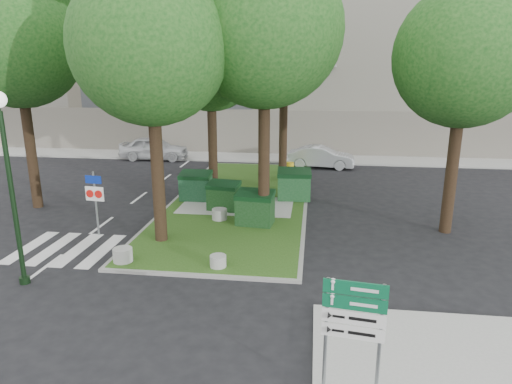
% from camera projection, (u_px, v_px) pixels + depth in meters
% --- Properties ---
extents(ground, '(120.00, 120.00, 0.00)m').
position_uv_depth(ground, '(182.00, 275.00, 13.96)').
color(ground, black).
rests_on(ground, ground).
extents(median_island, '(6.00, 16.00, 0.12)m').
position_uv_depth(median_island, '(240.00, 200.00, 21.53)').
color(median_island, '#244A15').
rests_on(median_island, ground).
extents(median_kerb, '(6.30, 16.30, 0.10)m').
position_uv_depth(median_kerb, '(240.00, 201.00, 21.54)').
color(median_kerb, gray).
rests_on(median_kerb, ground).
extents(sidewalk_corner, '(5.00, 4.00, 0.12)m').
position_uv_depth(sidewalk_corner, '(430.00, 361.00, 9.80)').
color(sidewalk_corner, '#999993').
rests_on(sidewalk_corner, ground).
extents(building_sidewalk, '(42.00, 3.00, 0.12)m').
position_uv_depth(building_sidewalk, '(258.00, 158.00, 31.63)').
color(building_sidewalk, '#999993').
rests_on(building_sidewalk, ground).
extents(zebra_crossing, '(5.00, 3.00, 0.01)m').
position_uv_depth(zebra_crossing, '(90.00, 250.00, 15.86)').
color(zebra_crossing, silver).
rests_on(zebra_crossing, ground).
extents(apartment_building, '(41.00, 12.00, 16.00)m').
position_uv_depth(apartment_building, '(269.00, 43.00, 36.69)').
color(apartment_building, tan).
rests_on(apartment_building, ground).
extents(tree_median_near_left, '(5.20, 5.20, 10.53)m').
position_uv_depth(tree_median_near_left, '(152.00, 29.00, 14.63)').
color(tree_median_near_left, black).
rests_on(tree_median_near_left, ground).
extents(tree_median_near_right, '(5.60, 5.60, 11.46)m').
position_uv_depth(tree_median_near_right, '(267.00, 13.00, 15.94)').
color(tree_median_near_right, black).
rests_on(tree_median_near_right, ground).
extents(tree_median_mid, '(4.80, 4.80, 9.99)m').
position_uv_depth(tree_median_mid, '(212.00, 48.00, 20.88)').
color(tree_median_mid, black).
rests_on(tree_median_mid, ground).
extents(tree_median_far, '(5.80, 5.80, 11.93)m').
position_uv_depth(tree_median_far, '(287.00, 22.00, 22.99)').
color(tree_median_far, black).
rests_on(tree_median_far, ground).
extents(tree_street_left, '(5.40, 5.40, 11.00)m').
position_uv_depth(tree_street_left, '(18.00, 29.00, 18.75)').
color(tree_street_left, black).
rests_on(tree_street_left, ground).
extents(tree_street_right, '(5.00, 5.00, 10.06)m').
position_uv_depth(tree_street_right, '(469.00, 42.00, 15.82)').
color(tree_street_right, black).
rests_on(tree_street_right, ground).
extents(dumpster_a, '(1.46, 1.03, 1.35)m').
position_uv_depth(dumpster_a, '(196.00, 186.00, 21.33)').
color(dumpster_a, '#103B1E').
rests_on(dumpster_a, median_island).
extents(dumpster_b, '(1.48, 1.14, 1.25)m').
position_uv_depth(dumpster_b, '(224.00, 196.00, 19.85)').
color(dumpster_b, '#103811').
rests_on(dumpster_b, median_island).
extents(dumpster_c, '(1.57, 1.18, 1.36)m').
position_uv_depth(dumpster_c, '(255.00, 208.00, 17.99)').
color(dumpster_c, black).
rests_on(dumpster_c, median_island).
extents(dumpster_d, '(1.62, 1.18, 1.45)m').
position_uv_depth(dumpster_d, '(294.00, 185.00, 21.37)').
color(dumpster_d, '#15441D').
rests_on(dumpster_d, median_island).
extents(bollard_left, '(0.62, 0.62, 0.44)m').
position_uv_depth(bollard_left, '(123.00, 255.00, 14.61)').
color(bollard_left, '#AAA9A4').
rests_on(bollard_left, median_island).
extents(bollard_right, '(0.51, 0.51, 0.37)m').
position_uv_depth(bollard_right, '(218.00, 261.00, 14.24)').
color(bollard_right, '#9B9C97').
rests_on(bollard_right, median_island).
extents(bollard_mid, '(0.61, 0.61, 0.44)m').
position_uv_depth(bollard_mid, '(220.00, 214.00, 18.64)').
color(bollard_mid, gray).
rests_on(bollard_mid, median_island).
extents(litter_bin, '(0.44, 0.44, 0.78)m').
position_uv_depth(litter_bin, '(290.00, 169.00, 26.02)').
color(litter_bin, gold).
rests_on(litter_bin, median_island).
extents(street_lamp, '(0.44, 0.44, 5.55)m').
position_uv_depth(street_lamp, '(8.00, 167.00, 12.53)').
color(street_lamp, black).
rests_on(street_lamp, ground).
extents(traffic_sign_pole, '(0.74, 0.12, 2.46)m').
position_uv_depth(traffic_sign_pole, '(95.00, 195.00, 16.89)').
color(traffic_sign_pole, slate).
rests_on(traffic_sign_pole, ground).
extents(directional_sign, '(1.16, 0.22, 2.33)m').
position_uv_depth(directional_sign, '(354.00, 320.00, 8.39)').
color(directional_sign, slate).
rests_on(directional_sign, sidewalk_corner).
extents(car_white, '(4.65, 1.96, 1.57)m').
position_uv_depth(car_white, '(154.00, 148.00, 31.08)').
color(car_white, silver).
rests_on(car_white, ground).
extents(car_silver, '(4.27, 1.84, 1.37)m').
position_uv_depth(car_silver, '(321.00, 157.00, 28.59)').
color(car_silver, '#AFB2B7').
rests_on(car_silver, ground).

